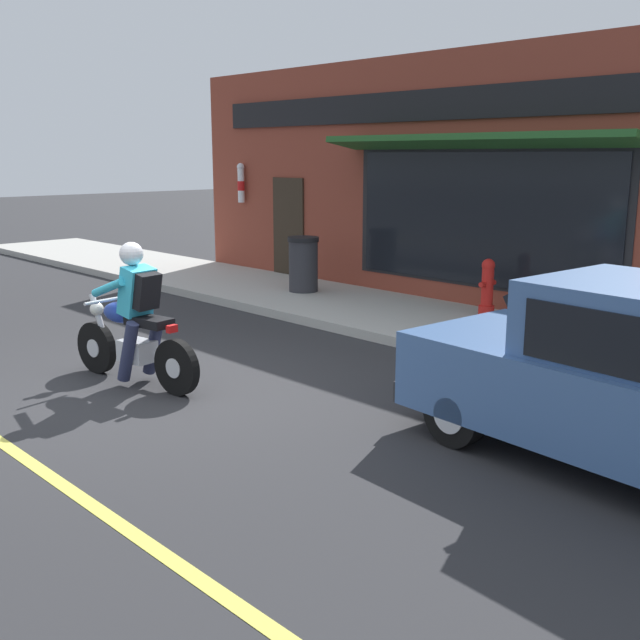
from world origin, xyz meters
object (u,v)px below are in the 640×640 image
object	(u,v)px
motorcycle_with_rider	(134,326)
car_hatchback	(636,381)
fire_hydrant	(487,288)
trash_bin	(303,264)

from	to	relation	value
motorcycle_with_rider	car_hatchback	xyz separation A→B (m)	(1.70, -4.94, 0.09)
car_hatchback	fire_hydrant	bearing A→B (deg)	46.32
trash_bin	car_hatchback	bearing A→B (deg)	-113.02
car_hatchback	fire_hydrant	size ratio (longest dim) A/B	4.42
motorcycle_with_rider	car_hatchback	distance (m)	5.22
car_hatchback	trash_bin	xyz separation A→B (m)	(3.15, 7.40, -0.13)
fire_hydrant	motorcycle_with_rider	bearing A→B (deg)	169.22
car_hatchback	motorcycle_with_rider	bearing A→B (deg)	109.03
fire_hydrant	trash_bin	bearing A→B (deg)	99.45
car_hatchback	trash_bin	world-z (taller)	car_hatchback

